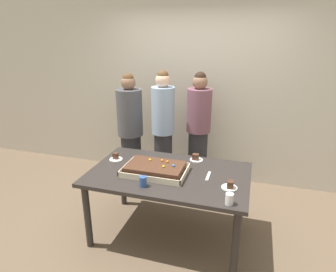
# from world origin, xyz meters

# --- Properties ---
(ground_plane) EXTENTS (12.00, 12.00, 0.00)m
(ground_plane) POSITION_xyz_m (0.00, 0.00, 0.00)
(ground_plane) COLOR brown
(interior_back_panel) EXTENTS (8.00, 0.12, 3.00)m
(interior_back_panel) POSITION_xyz_m (0.00, 1.60, 1.50)
(interior_back_panel) COLOR beige
(interior_back_panel) RESTS_ON ground_plane
(party_table) EXTENTS (1.66, 1.01, 0.77)m
(party_table) POSITION_xyz_m (0.00, 0.00, 0.68)
(party_table) COLOR #2D2826
(party_table) RESTS_ON ground_plane
(sheet_cake) EXTENTS (0.65, 0.43, 0.12)m
(sheet_cake) POSITION_xyz_m (-0.13, -0.04, 0.81)
(sheet_cake) COLOR beige
(sheet_cake) RESTS_ON party_table
(plated_slice_near_left) EXTENTS (0.15, 0.15, 0.08)m
(plated_slice_near_left) POSITION_xyz_m (0.21, 0.39, 0.80)
(plated_slice_near_left) COLOR white
(plated_slice_near_left) RESTS_ON party_table
(plated_slice_near_right) EXTENTS (0.15, 0.15, 0.08)m
(plated_slice_near_right) POSITION_xyz_m (-0.68, 0.14, 0.79)
(plated_slice_near_right) COLOR white
(plated_slice_near_right) RESTS_ON party_table
(plated_slice_far_left) EXTENTS (0.15, 0.15, 0.08)m
(plated_slice_far_left) POSITION_xyz_m (0.64, -0.15, 0.80)
(plated_slice_far_left) COLOR white
(plated_slice_far_left) RESTS_ON party_table
(drink_cup_nearest) EXTENTS (0.07, 0.07, 0.10)m
(drink_cup_nearest) POSITION_xyz_m (-0.15, -0.34, 0.82)
(drink_cup_nearest) COLOR #2D5199
(drink_cup_nearest) RESTS_ON party_table
(drink_cup_middle) EXTENTS (0.07, 0.07, 0.10)m
(drink_cup_middle) POSITION_xyz_m (0.66, -0.42, 0.82)
(drink_cup_middle) COLOR white
(drink_cup_middle) RESTS_ON party_table
(cake_server_utensil) EXTENTS (0.03, 0.20, 0.01)m
(cake_server_utensil) POSITION_xyz_m (0.41, 0.03, 0.77)
(cake_server_utensil) COLOR silver
(cake_server_utensil) RESTS_ON party_table
(person_serving_front) EXTENTS (0.33, 0.33, 1.68)m
(person_serving_front) POSITION_xyz_m (0.09, 1.13, 0.87)
(person_serving_front) COLOR #28282D
(person_serving_front) RESTS_ON ground_plane
(person_green_shirt_behind) EXTENTS (0.30, 0.30, 1.71)m
(person_green_shirt_behind) POSITION_xyz_m (-0.35, 0.89, 0.90)
(person_green_shirt_behind) COLOR #28282D
(person_green_shirt_behind) RESTS_ON ground_plane
(person_striped_tie_right) EXTENTS (0.35, 0.35, 1.66)m
(person_striped_tie_right) POSITION_xyz_m (-0.83, 0.90, 0.85)
(person_striped_tie_right) COLOR #28282D
(person_striped_tie_right) RESTS_ON ground_plane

